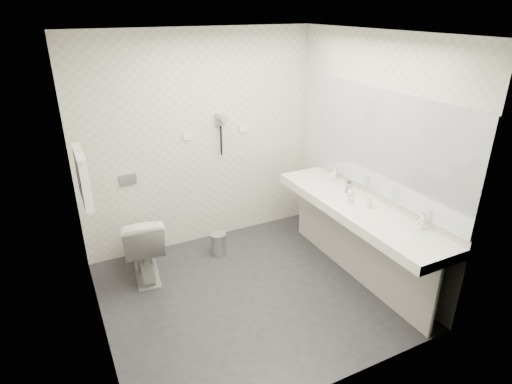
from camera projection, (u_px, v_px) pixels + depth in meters
floor at (249, 294)px, 4.36m from camera, size 2.80×2.80×0.00m
ceiling at (248, 33)px, 3.35m from camera, size 2.80×2.80×0.00m
wall_back at (200, 142)px, 4.91m from camera, size 2.80×0.00×2.80m
wall_front at (335, 248)px, 2.79m from camera, size 2.80×0.00×2.80m
wall_left at (85, 212)px, 3.28m from camera, size 0.00×2.60×2.60m
wall_right at (370, 158)px, 4.43m from camera, size 0.00×2.60×2.60m
vanity_counter at (357, 210)px, 4.33m from camera, size 0.55×2.20×0.10m
vanity_panel at (355, 245)px, 4.51m from camera, size 0.03×2.15×0.75m
vanity_post_near at (435, 300)px, 3.68m from camera, size 0.06×0.06×0.75m
vanity_post_far at (304, 206)px, 5.38m from camera, size 0.06×0.06×0.75m
mirror at (385, 145)px, 4.18m from camera, size 0.02×2.20×1.05m
basin_near at (405, 235)px, 3.79m from camera, size 0.40×0.31×0.05m
basin_far at (321, 184)px, 4.85m from camera, size 0.40×0.31×0.05m
faucet_near at (422, 221)px, 3.83m from camera, size 0.04×0.04×0.15m
faucet_far at (335, 174)px, 4.89m from camera, size 0.04×0.04×0.15m
soap_bottle_a at (351, 199)px, 4.33m from camera, size 0.06×0.06×0.10m
soap_bottle_b at (351, 192)px, 4.50m from camera, size 0.09×0.09×0.10m
soap_bottle_c at (370, 201)px, 4.24m from camera, size 0.06×0.06×0.14m
glass_left at (348, 187)px, 4.59m from camera, size 0.07×0.07×0.11m
glass_right at (350, 187)px, 4.59m from camera, size 0.06×0.06×0.12m
toilet at (143, 245)px, 4.52m from camera, size 0.51×0.79×0.75m
flush_plate at (128, 179)px, 4.67m from camera, size 0.18×0.02×0.12m
pedal_bin at (218, 244)px, 5.00m from camera, size 0.23×0.23×0.26m
bin_lid at (218, 234)px, 4.95m from camera, size 0.18×0.18×0.02m
towel_rail at (77, 153)px, 3.63m from camera, size 0.02×0.62×0.02m
towel_near at (85, 183)px, 3.60m from camera, size 0.07×0.24×0.48m
towel_far at (81, 172)px, 3.83m from camera, size 0.07×0.24×0.48m
dryer_cradle at (220, 119)px, 4.89m from camera, size 0.10×0.04×0.14m
dryer_barrel at (222, 118)px, 4.82m from camera, size 0.08×0.14×0.08m
dryer_cord at (221, 141)px, 4.98m from camera, size 0.02×0.02×0.35m
switch_plate_a at (187, 136)px, 4.80m from camera, size 0.09×0.02×0.09m
switch_plate_b at (243, 128)px, 5.09m from camera, size 0.09×0.02×0.09m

